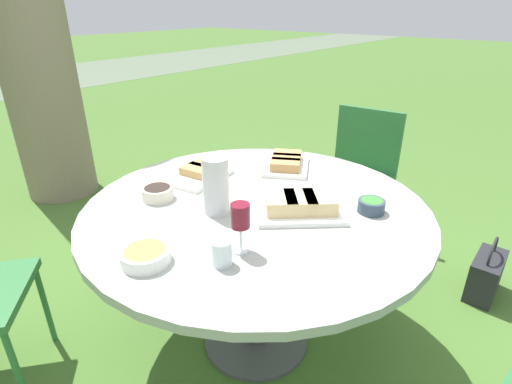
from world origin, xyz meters
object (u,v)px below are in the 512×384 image
object	(u,v)px
chair_near_right	(359,166)
water_pitcher	(216,185)
wine_glass	(240,218)
dining_table	(256,225)
handbag	(486,275)

from	to	relation	value
chair_near_right	water_pitcher	distance (m)	1.40
wine_glass	chair_near_right	bearing A→B (deg)	9.76
dining_table	chair_near_right	xyz separation A→B (m)	(1.21, 0.09, -0.13)
water_pitcher	wine_glass	size ratio (longest dim) A/B	1.32
chair_near_right	wine_glass	bearing A→B (deg)	-170.24
chair_near_right	wine_glass	xyz separation A→B (m)	(-1.51, -0.26, 0.35)
handbag	water_pitcher	bearing A→B (deg)	144.50
water_pitcher	chair_near_right	bearing A→B (deg)	0.11
dining_table	handbag	xyz separation A→B (m)	(1.08, -0.79, -0.53)
dining_table	water_pitcher	size ratio (longest dim) A/B	6.16
dining_table	handbag	distance (m)	1.44
dining_table	chair_near_right	size ratio (longest dim) A/B	1.60
dining_table	handbag	size ratio (longest dim) A/B	3.88
dining_table	handbag	world-z (taller)	dining_table
dining_table	water_pitcher	world-z (taller)	water_pitcher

